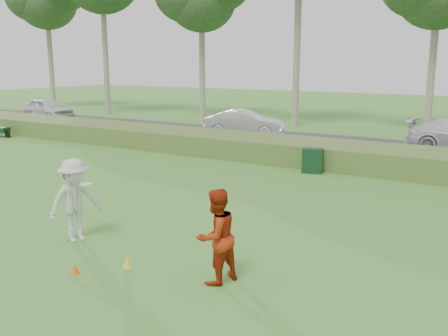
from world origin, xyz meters
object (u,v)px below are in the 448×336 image
Objects in this scene: player_white at (75,200)px; player_red at (216,236)px; cone_orange at (75,269)px; utility_cabinet at (312,161)px; car_mid at (244,123)px; car_left at (48,109)px; cone_yellow at (127,262)px.

player_white reaches higher than player_red.
cone_orange is at bearing -117.42° from player_white.
car_mid is (-6.70, 6.75, 0.32)m from utility_cabinet.
car_mid is at bearing -136.84° from player_red.
player_red reaches higher than car_mid.
car_mid is at bearing 118.79° from utility_cabinet.
player_white reaches higher than cone_orange.
cone_orange is (1.43, -1.39, -0.90)m from player_white.
utility_cabinet is 0.21× the size of car_left.
cone_yellow is 0.25× the size of utility_cabinet.
utility_cabinet is (-0.03, 10.52, 0.36)m from cone_yellow.
player_white is 1.06× the size of player_red.
car_left reaches higher than car_mid.
cone_orange is 19.05m from car_mid.
player_red is at bearing -94.93° from utility_cabinet.
cone_orange is 0.83× the size of cone_yellow.
player_red is at bearing 23.47° from cone_orange.
car_left is 1.03× the size of car_mid.
player_white is 17.29m from car_mid.
car_mid is at bearing 32.15° from player_white.
player_white reaches higher than utility_cabinet.
car_mid is (16.20, 0.19, -0.04)m from car_left.
player_red is 0.42× the size of car_mid.
player_red is at bearing -76.54° from player_white.
car_left reaches higher than utility_cabinet.
player_red is 19.00m from car_mid.
cone_orange is 28.53m from car_left.
car_mid is (-6.03, 18.05, 0.70)m from cone_orange.
player_red is at bearing 10.74° from cone_yellow.
utility_cabinet is (-1.99, 10.15, -0.46)m from player_red.
car_mid is at bearing 111.31° from cone_yellow.
cone_yellow is 0.05× the size of car_mid.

